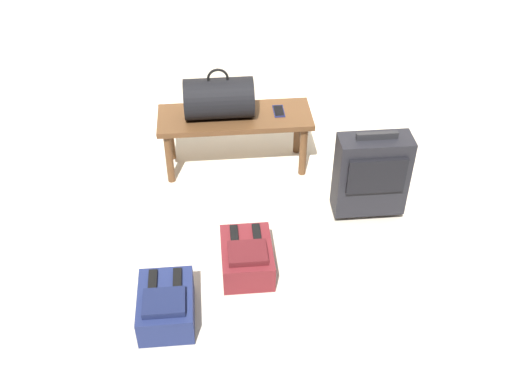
% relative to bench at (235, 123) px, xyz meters
% --- Properties ---
extents(ground_plane, '(6.60, 6.60, 0.00)m').
position_rel_bench_xyz_m(ground_plane, '(0.24, -0.72, -0.34)').
color(ground_plane, beige).
extents(bench, '(1.00, 0.36, 0.41)m').
position_rel_bench_xyz_m(bench, '(0.00, 0.00, 0.00)').
color(bench, brown).
rests_on(bench, ground).
extents(duffel_bag_black, '(0.44, 0.26, 0.34)m').
position_rel_bench_xyz_m(duffel_bag_black, '(-0.10, -0.00, 0.19)').
color(duffel_bag_black, black).
rests_on(duffel_bag_black, bench).
extents(cell_phone, '(0.07, 0.14, 0.01)m').
position_rel_bench_xyz_m(cell_phone, '(0.29, 0.02, 0.07)').
color(cell_phone, '#191E4C').
rests_on(cell_phone, bench).
extents(suitcase_upright_charcoal, '(0.43, 0.20, 0.60)m').
position_rel_bench_xyz_m(suitcase_upright_charcoal, '(0.77, -0.58, -0.03)').
color(suitcase_upright_charcoal, black).
rests_on(suitcase_upright_charcoal, ground).
extents(backpack_maroon, '(0.28, 0.38, 0.21)m').
position_rel_bench_xyz_m(backpack_maroon, '(-0.00, -0.98, -0.25)').
color(backpack_maroon, maroon).
rests_on(backpack_maroon, ground).
extents(backpack_navy, '(0.28, 0.38, 0.21)m').
position_rel_bench_xyz_m(backpack_navy, '(-0.44, -1.28, -0.25)').
color(backpack_navy, navy).
rests_on(backpack_navy, ground).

